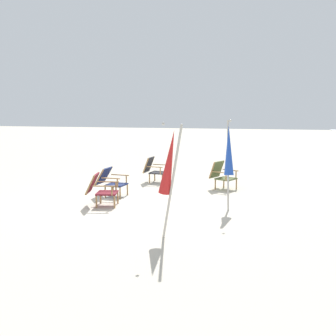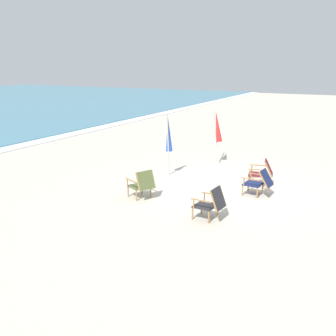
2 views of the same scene
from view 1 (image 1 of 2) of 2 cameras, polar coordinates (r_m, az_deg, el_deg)
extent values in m
plane|color=beige|center=(10.28, -3.46, -4.57)|extent=(80.00, 80.00, 0.00)
cube|color=#19234C|center=(10.65, -7.50, -2.41)|extent=(0.55, 0.51, 0.04)
cube|color=#19234C|center=(10.78, -9.32, -1.13)|extent=(0.51, 0.33, 0.46)
cylinder|color=olive|center=(10.80, -5.91, -3.10)|extent=(0.04, 0.04, 0.32)
cylinder|color=olive|center=(10.38, -6.97, -3.58)|extent=(0.04, 0.04, 0.32)
cylinder|color=olive|center=(10.98, -7.97, -2.95)|extent=(0.04, 0.04, 0.32)
cylinder|color=olive|center=(10.57, -9.09, -3.41)|extent=(0.04, 0.04, 0.32)
cube|color=olive|center=(10.87, -6.98, -1.01)|extent=(0.07, 0.53, 0.02)
cylinder|color=olive|center=(10.81, -6.06, -1.64)|extent=(0.04, 0.04, 0.22)
cube|color=olive|center=(10.37, -8.30, -1.48)|extent=(0.07, 0.53, 0.02)
cylinder|color=olive|center=(10.31, -7.35, -2.15)|extent=(0.04, 0.04, 0.22)
cylinder|color=olive|center=(11.00, -8.71, -0.92)|extent=(0.06, 0.31, 0.46)
cylinder|color=olive|center=(10.56, -9.96, -1.34)|extent=(0.06, 0.31, 0.46)
cube|color=maroon|center=(9.64, -8.82, -3.58)|extent=(0.61, 0.58, 0.04)
cube|color=maroon|center=(9.67, -10.92, -2.19)|extent=(0.54, 0.36, 0.48)
cylinder|color=olive|center=(9.86, -7.30, -4.23)|extent=(0.04, 0.04, 0.32)
cylinder|color=olive|center=(9.41, -7.78, -4.85)|extent=(0.04, 0.04, 0.32)
cylinder|color=olive|center=(9.94, -9.77, -4.18)|extent=(0.04, 0.04, 0.32)
cylinder|color=olive|center=(9.50, -10.36, -4.79)|extent=(0.04, 0.04, 0.32)
cube|color=olive|center=(9.87, -8.65, -1.99)|extent=(0.15, 0.52, 0.02)
cylinder|color=olive|center=(9.86, -7.56, -2.64)|extent=(0.04, 0.04, 0.22)
cube|color=olive|center=(9.33, -9.30, -2.61)|extent=(0.15, 0.52, 0.02)
cylinder|color=olive|center=(9.32, -8.15, -3.29)|extent=(0.04, 0.04, 0.22)
cylinder|color=olive|center=(9.91, -10.58, -1.92)|extent=(0.10, 0.27, 0.48)
cylinder|color=olive|center=(9.43, -11.27, -2.47)|extent=(0.10, 0.27, 0.48)
cube|color=#515B33|center=(11.59, 8.42, -1.55)|extent=(0.67, 0.66, 0.04)
cube|color=#515B33|center=(11.73, 7.08, -0.20)|extent=(0.54, 0.40, 0.50)
cylinder|color=olive|center=(11.71, 9.90, -2.28)|extent=(0.04, 0.04, 0.32)
cylinder|color=olive|center=(11.32, 8.72, -2.62)|extent=(0.04, 0.04, 0.32)
cylinder|color=olive|center=(11.93, 8.10, -2.04)|extent=(0.04, 0.04, 0.32)
cylinder|color=olive|center=(11.54, 6.88, -2.37)|extent=(0.04, 0.04, 0.32)
cube|color=olive|center=(11.81, 9.07, -0.30)|extent=(0.26, 0.49, 0.02)
cylinder|color=olive|center=(11.73, 9.84, -0.92)|extent=(0.04, 0.04, 0.22)
cube|color=olive|center=(11.33, 7.62, -0.63)|extent=(0.26, 0.49, 0.02)
cylinder|color=olive|center=(11.25, 8.42, -1.28)|extent=(0.04, 0.04, 0.22)
cylinder|color=olive|center=(11.94, 7.74, -0.06)|extent=(0.13, 0.21, 0.50)
cylinder|color=olive|center=(11.52, 6.39, -0.35)|extent=(0.13, 0.21, 0.50)
cube|color=#28282D|center=(12.59, -1.41, -0.67)|extent=(0.55, 0.52, 0.04)
cube|color=#28282D|center=(12.68, -2.83, 0.49)|extent=(0.51, 0.26, 0.50)
cylinder|color=olive|center=(12.77, -0.13, -1.27)|extent=(0.04, 0.04, 0.32)
cylinder|color=olive|center=(12.33, -0.84, -1.62)|extent=(0.04, 0.04, 0.32)
cylinder|color=olive|center=(12.91, -1.94, -1.17)|extent=(0.04, 0.04, 0.32)
cylinder|color=olive|center=(12.48, -2.71, -1.51)|extent=(0.04, 0.04, 0.32)
cube|color=olive|center=(12.83, -1.06, 0.49)|extent=(0.08, 0.53, 0.02)
cylinder|color=olive|center=(12.78, -0.27, -0.04)|extent=(0.04, 0.04, 0.22)
cube|color=olive|center=(12.31, -1.95, 0.15)|extent=(0.08, 0.53, 0.02)
cylinder|color=olive|center=(12.26, -1.12, -0.40)|extent=(0.04, 0.04, 0.22)
cylinder|color=olive|center=(12.91, -2.41, 0.63)|extent=(0.06, 0.23, 0.50)
cylinder|color=olive|center=(12.44, -3.26, 0.33)|extent=(0.06, 0.23, 0.50)
cylinder|color=#B7B2A8|center=(9.21, 8.71, 0.39)|extent=(0.37, 0.14, 2.08)
cone|color=blue|center=(9.11, 8.82, 2.60)|extent=(0.44, 0.32, 1.18)
sphere|color=#B7B2A8|center=(8.96, 9.02, 6.82)|extent=(0.06, 0.06, 0.06)
cylinder|color=#B7B2A8|center=(6.96, 0.63, -2.11)|extent=(0.15, 0.41, 2.08)
cone|color=red|center=(6.93, 0.17, 0.87)|extent=(0.32, 0.46, 1.18)
sphere|color=#B7B2A8|center=(6.94, -0.69, 6.45)|extent=(0.06, 0.06, 0.06)
camera|label=2|loc=(21.38, -3.95, 11.90)|focal=42.00mm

